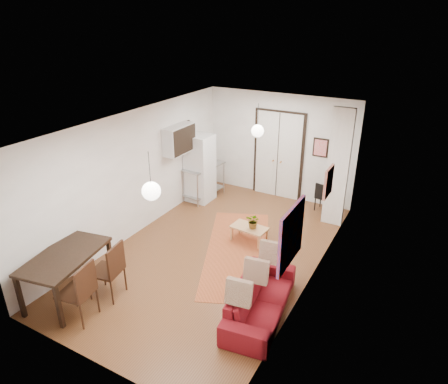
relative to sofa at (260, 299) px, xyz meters
The scene contains 27 objects.
floor 2.11m from the sofa, 141.38° to the left, with size 7.00×7.00×0.00m, color brown.
ceiling 3.34m from the sofa, 141.38° to the left, with size 4.20×7.00×0.02m, color silver.
wall_back 5.20m from the sofa, 108.78° to the left, with size 4.20×0.02×2.90m, color white.
wall_front 2.97m from the sofa, 126.66° to the right, with size 4.20×0.02×2.90m, color white.
wall_left 4.12m from the sofa, 160.73° to the left, with size 0.02×7.00×2.90m, color white.
wall_right 1.80m from the sofa, 70.34° to the left, with size 0.02×7.00×2.90m, color white.
double_doors 5.11m from the sofa, 108.94° to the left, with size 1.44×0.06×2.50m, color white.
stub_partition 4.03m from the sofa, 86.79° to the left, with size 0.50×0.10×2.90m, color white.
wall_cabinet 4.80m from the sofa, 141.72° to the left, with size 0.35×1.00×0.70m, color silver.
painting_popart 1.42m from the sofa, ahead, with size 0.05×1.00×1.00m, color red.
painting_abstract 2.62m from the sofa, 78.16° to the left, with size 0.05×0.50×0.60m, color #ECE3C5.
poster_back 4.97m from the sofa, 95.79° to the left, with size 0.40×0.03×0.50m, color red.
print_left 5.23m from the sofa, 138.26° to the left, with size 0.03×0.44×0.54m, color #A16443.
pendant_back 4.17m from the sofa, 116.30° to the left, with size 0.30×0.30×0.80m.
pendant_front 2.64m from the sofa, 156.96° to the right, with size 0.30×0.30×0.80m.
kilim_rug 2.03m from the sofa, 128.18° to the left, with size 1.34×3.57×0.01m, color #BC5D2F.
sofa is the anchor object (origin of this frame).
coffee_table 2.42m from the sofa, 120.13° to the left, with size 0.85×0.53×0.36m.
potted_plant 2.38m from the sofa, 118.03° to the left, with size 0.32×0.27×0.35m, color #3C672E.
kitchen_counter 4.98m from the sofa, 132.91° to the left, with size 0.79×1.32×0.96m.
bowl 4.80m from the sofa, 135.37° to the left, with size 0.22×0.22×0.06m, color silver.
soap_bottle 5.21m from the sofa, 131.01° to the left, with size 0.09×0.09×0.20m, color #54A9B7.
fridge 4.89m from the sofa, 134.28° to the left, with size 0.66×0.66×1.86m, color silver.
dining_table 3.53m from the sofa, 158.95° to the right, with size 1.18×1.73×0.88m.
dining_chair_near 2.80m from the sofa, 163.42° to the right, with size 0.60×0.79×1.09m.
dining_chair_far 3.07m from the sofa, 150.71° to the right, with size 0.60×0.79×1.09m.
black_side_chair 4.53m from the sofa, 92.33° to the left, with size 0.43×0.43×0.79m.
Camera 1 is at (3.75, -6.44, 4.79)m, focal length 32.00 mm.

